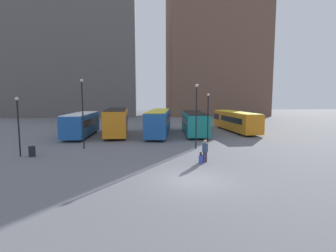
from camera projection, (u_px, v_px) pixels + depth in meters
name	position (u px, v px, depth m)	size (l,w,h in m)	color
ground_plane	(192.00, 180.00, 15.21)	(160.00, 160.00, 0.00)	slate
building_block_left	(73.00, 59.00, 66.07)	(31.42, 14.04, 28.81)	#5B5656
building_block_right	(215.00, 52.00, 69.46)	(24.59, 16.49, 33.12)	brown
bus_0	(82.00, 124.00, 32.04)	(2.83, 9.47, 2.83)	#1E56A3
bus_1	(117.00, 121.00, 32.69)	(2.83, 9.26, 3.31)	orange
bus_2	(159.00, 121.00, 33.34)	(4.13, 11.82, 3.12)	#1E56A3
bus_3	(194.00, 122.00, 34.02)	(3.51, 10.54, 2.83)	#19847F
bus_4	(236.00, 121.00, 36.76)	(2.98, 11.64, 2.75)	orange
traveler	(205.00, 149.00, 19.44)	(0.55, 0.55, 1.67)	#382D4C
suitcase	(201.00, 159.00, 19.14)	(0.40, 0.49, 0.85)	#334CB2
lamp_post_0	(208.00, 113.00, 27.81)	(0.28, 0.28, 5.20)	black
lamp_post_1	(196.00, 111.00, 24.01)	(0.28, 0.28, 5.98)	black
lamp_post_2	(83.00, 109.00, 24.06)	(0.28, 0.28, 6.45)	black
lamp_post_3	(18.00, 121.00, 21.04)	(0.28, 0.28, 4.82)	black
trash_bin	(32.00, 151.00, 21.23)	(0.52, 0.52, 0.85)	black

